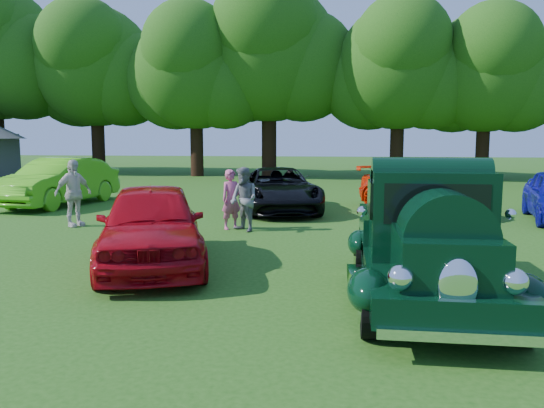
# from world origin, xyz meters

# --- Properties ---
(ground) EXTENTS (120.00, 120.00, 0.00)m
(ground) POSITION_xyz_m (0.00, 0.00, 0.00)
(ground) COLOR #1E4E12
(ground) RESTS_ON ground
(hero_pickup) EXTENTS (2.24, 4.81, 1.88)m
(hero_pickup) POSITION_xyz_m (1.71, -0.86, 0.81)
(hero_pickup) COLOR black
(hero_pickup) RESTS_ON ground
(red_convertible) EXTENTS (3.16, 4.80, 1.52)m
(red_convertible) POSITION_xyz_m (-2.90, 0.59, 0.76)
(red_convertible) COLOR #A10610
(red_convertible) RESTS_ON ground
(back_car_lime) EXTENTS (2.37, 5.16, 1.64)m
(back_car_lime) POSITION_xyz_m (-9.23, 8.57, 0.82)
(back_car_lime) COLOR #49B017
(back_car_lime) RESTS_ON ground
(back_car_black) EXTENTS (3.47, 5.42, 1.39)m
(back_car_black) POSITION_xyz_m (-1.53, 8.14, 0.70)
(back_car_black) COLOR black
(back_car_black) RESTS_ON ground
(back_car_orange) EXTENTS (4.08, 5.25, 1.42)m
(back_car_orange) POSITION_xyz_m (2.86, 8.39, 0.71)
(back_car_orange) COLOR red
(back_car_orange) RESTS_ON ground
(spectator_pink) EXTENTS (0.66, 0.64, 1.53)m
(spectator_pink) POSITION_xyz_m (-2.30, 4.65, 0.77)
(spectator_pink) COLOR #C2507C
(spectator_pink) RESTS_ON ground
(spectator_grey) EXTENTS (0.99, 0.98, 1.61)m
(spectator_grey) POSITION_xyz_m (-1.92, 4.36, 0.81)
(spectator_grey) COLOR slate
(spectator_grey) RESTS_ON ground
(spectator_white) EXTENTS (0.89, 1.12, 1.77)m
(spectator_white) POSITION_xyz_m (-6.50, 4.47, 0.89)
(spectator_white) COLOR beige
(spectator_white) RESTS_ON ground
(tree_line) EXTENTS (62.74, 10.66, 12.48)m
(tree_line) POSITION_xyz_m (-3.58, 23.97, 6.89)
(tree_line) COLOR black
(tree_line) RESTS_ON ground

